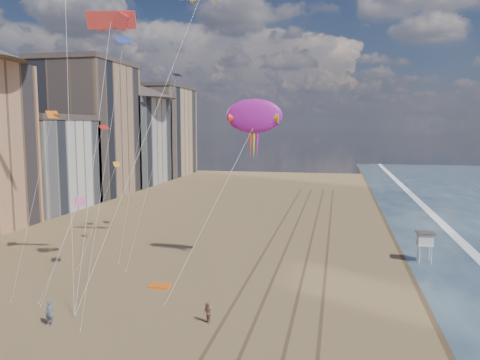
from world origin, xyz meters
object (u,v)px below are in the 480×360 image
Objects in this scene: grounded_kite at (160,286)px; show_kite at (254,116)px; lifeguard_stand at (425,239)px; kite_flyer_a at (50,313)px; kite_flyer_b at (207,313)px.

grounded_kite is 18.77m from show_kite.
lifeguard_stand is 1.73× the size of kite_flyer_a.
grounded_kite is (-25.67, -13.67, -2.47)m from lifeguard_stand.
kite_flyer_b is at bearing -43.37° from grounded_kite.
lifeguard_stand is 23.50m from show_kite.
kite_flyer_a is at bearing -114.67° from grounded_kite.
kite_flyer_a is 11.92m from kite_flyer_b.
lifeguard_stand is at bearing 22.02° from show_kite.
lifeguard_stand is 2.08× the size of kite_flyer_b.
grounded_kite is 10.89m from kite_flyer_a.
grounded_kite is 0.10× the size of show_kite.
grounded_kite is at bearing 174.95° from kite_flyer_b.
kite_flyer_a reaches higher than kite_flyer_b.
kite_flyer_a is (-30.68, -23.30, -1.62)m from lifeguard_stand.
show_kite is 10.12× the size of kite_flyer_a.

